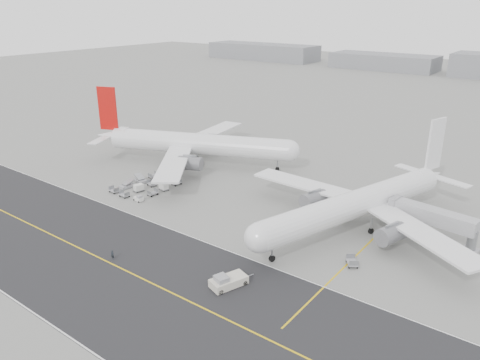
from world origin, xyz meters
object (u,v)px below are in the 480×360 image
Objects in this scene: pushback_tug at (228,281)px; airliner_a at (194,144)px; airliner_b at (359,203)px; jet_bridge at (434,218)px; ground_crew_a at (112,255)px.

airliner_a is at bearing 156.25° from pushback_tug.
airliner_a reaches higher than airliner_b.
airliner_a is 3.24× the size of jet_bridge.
airliner_a is 32.76× the size of ground_crew_a.
pushback_tug is at bearing -3.89° from ground_crew_a.
airliner_b is 6.84× the size of pushback_tug.
airliner_a is 62.32m from pushback_tug.
airliner_b is 48.04m from ground_crew_a.
pushback_tug reaches higher than ground_crew_a.
airliner_a is 67.10m from jet_bridge.
airliner_a is 1.05× the size of airliner_b.
airliner_a reaches higher than pushback_tug.
jet_bridge is (66.76, -6.59, -1.38)m from airliner_a.
airliner_a is at bearing -178.26° from jet_bridge.
airliner_b is 33.26m from pushback_tug.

